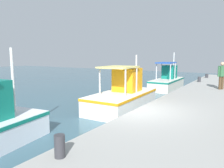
{
  "coord_description": "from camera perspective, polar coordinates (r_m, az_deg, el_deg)",
  "views": [
    {
      "loc": [
        -7.41,
        -3.64,
        2.92
      ],
      "look_at": [
        1.91,
        2.26,
        1.42
      ],
      "focal_mm": 34.43,
      "sensor_mm": 36.0,
      "label": 1
    }
  ],
  "objects": [
    {
      "name": "fisherman_standing",
      "position": [
        14.85,
        27.14,
        2.31
      ],
      "size": [
        0.54,
        0.45,
        1.69
      ],
      "color": "#4C3823",
      "rests_on": "quay_pier"
    },
    {
      "name": "mooring_bollard_third",
      "position": [
        21.96,
        23.86,
        2.0
      ],
      "size": [
        0.27,
        0.27,
        0.36
      ],
      "primitive_type": "cylinder",
      "color": "#333338",
      "rests_on": "quay_pier"
    },
    {
      "name": "mooring_bollard_nearest",
      "position": [
        4.76,
        -13.73,
        -15.73
      ],
      "size": [
        0.23,
        0.23,
        0.48
      ],
      "primitive_type": "cylinder",
      "color": "#333338",
      "rests_on": "quay_pier"
    },
    {
      "name": "fishing_boat_fourth",
      "position": [
        19.2,
        14.49,
        0.75
      ],
      "size": [
        5.03,
        1.79,
        3.14
      ],
      "color": "silver",
      "rests_on": "ground"
    },
    {
      "name": "fishing_boat_third",
      "position": [
        11.62,
        2.93,
        -3.19
      ],
      "size": [
        4.87,
        2.28,
        2.92
      ],
      "color": "white",
      "rests_on": "ground"
    },
    {
      "name": "mooring_bollard_second",
      "position": [
        18.37,
        22.15,
        1.17
      ],
      "size": [
        0.24,
        0.24,
        0.41
      ],
      "primitive_type": "cylinder",
      "color": "#333338",
      "rests_on": "quay_pier"
    }
  ]
}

